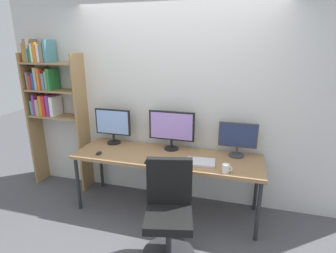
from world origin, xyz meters
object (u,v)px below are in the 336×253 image
object	(u,v)px
bookshelf	(49,95)
coffee_mug	(226,168)
laptop_closed	(201,162)
computer_mouse	(99,153)
monitor_left	(113,124)
office_chair	(169,220)
monitor_center	(172,128)
keyboard_main	(161,162)
desk	(167,159)
monitor_right	(238,138)

from	to	relation	value
bookshelf	coffee_mug	xyz separation A→B (m)	(2.47, -0.49, -0.56)
laptop_closed	bookshelf	bearing A→B (deg)	166.39
computer_mouse	monitor_left	bearing A→B (deg)	89.79
bookshelf	monitor_left	xyz separation A→B (m)	(0.95, -0.02, -0.34)
office_chair	bookshelf	bearing A→B (deg)	153.91
office_chair	monitor_left	xyz separation A→B (m)	(-1.04, 0.96, 0.60)
computer_mouse	laptop_closed	distance (m)	1.24
monitor_center	coffee_mug	bearing A→B (deg)	-33.36
bookshelf	coffee_mug	world-z (taller)	bookshelf
coffee_mug	keyboard_main	bearing A→B (deg)	177.74
bookshelf	computer_mouse	size ratio (longest dim) A/B	21.75
desk	bookshelf	bearing A→B (deg)	172.55
monitor_right	laptop_closed	distance (m)	0.54
bookshelf	coffee_mug	distance (m)	2.58
desk	laptop_closed	bearing A→B (deg)	-13.85
monitor_center	laptop_closed	size ratio (longest dim) A/B	1.81
monitor_right	computer_mouse	world-z (taller)	monitor_right
laptop_closed	monitor_center	bearing A→B (deg)	138.44
desk	computer_mouse	world-z (taller)	computer_mouse
bookshelf	computer_mouse	bearing A→B (deg)	-23.81
computer_mouse	monitor_right	bearing A→B (deg)	14.03
monitor_center	office_chair	bearing A→B (deg)	-76.34
office_chair	keyboard_main	size ratio (longest dim) A/B	2.76
bookshelf	monitor_left	world-z (taller)	bookshelf
monitor_left	keyboard_main	size ratio (longest dim) A/B	1.36
monitor_center	keyboard_main	bearing A→B (deg)	-90.00
bookshelf	office_chair	xyz separation A→B (m)	(1.99, -0.98, -0.94)
desk	office_chair	distance (m)	0.83
desk	bookshelf	world-z (taller)	bookshelf
desk	monitor_right	distance (m)	0.88
monitor_left	monitor_center	xyz separation A→B (m)	(0.80, 0.00, 0.02)
keyboard_main	monitor_center	bearing A→B (deg)	90.00
monitor_right	computer_mouse	distance (m)	1.67
office_chair	computer_mouse	distance (m)	1.23
monitor_left	monitor_right	distance (m)	1.61
coffee_mug	computer_mouse	bearing A→B (deg)	177.45
desk	monitor_left	world-z (taller)	monitor_left
keyboard_main	computer_mouse	distance (m)	0.81
desk	coffee_mug	bearing A→B (deg)	-19.87
office_chair	laptop_closed	bearing A→B (deg)	73.18
desk	office_chair	world-z (taller)	office_chair
keyboard_main	laptop_closed	size ratio (longest dim) A/B	1.12
computer_mouse	office_chair	bearing A→B (deg)	-28.11
monitor_center	laptop_closed	bearing A→B (deg)	-36.67
monitor_center	coffee_mug	world-z (taller)	monitor_center
monitor_center	computer_mouse	size ratio (longest dim) A/B	6.03
laptop_closed	coffee_mug	bearing A→B (deg)	-32.86
monitor_right	computer_mouse	size ratio (longest dim) A/B	4.65
desk	laptop_closed	world-z (taller)	laptop_closed
bookshelf	laptop_closed	distance (m)	2.29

